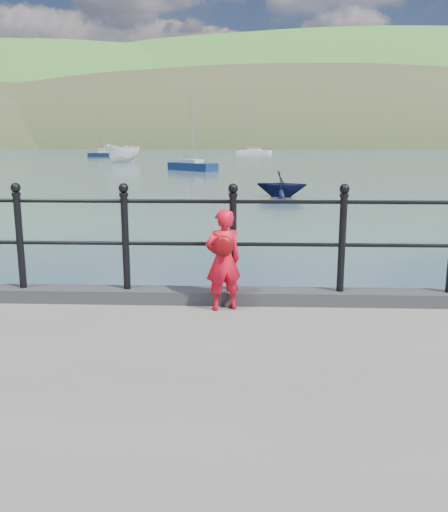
{
  "coord_description": "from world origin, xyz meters",
  "views": [
    {
      "loc": [
        0.74,
        -6.04,
        2.81
      ],
      "look_at": [
        0.5,
        -0.2,
        1.55
      ],
      "focal_mm": 38.0,
      "sensor_mm": 36.0,
      "label": 1
    }
  ],
  "objects_px": {
    "sailboat_port": "(192,167)",
    "sailboat_deep": "(254,152)",
    "railing": "(179,230)",
    "sailboat_left": "(105,155)",
    "launch_white": "(123,153)",
    "launch_navy": "(282,184)",
    "child": "(223,260)"
  },
  "relations": [
    {
      "from": "child",
      "to": "sailboat_port",
      "type": "xyz_separation_m",
      "value": [
        -4.71,
        44.26,
        -1.22
      ]
    },
    {
      "from": "railing",
      "to": "launch_white",
      "type": "xyz_separation_m",
      "value": [
        -14.41,
        60.93,
        -0.71
      ]
    },
    {
      "from": "launch_white",
      "to": "sailboat_deep",
      "type": "bearing_deg",
      "value": 95.53
    },
    {
      "from": "launch_navy",
      "to": "sailboat_left",
      "type": "bearing_deg",
      "value": 33.09
    },
    {
      "from": "child",
      "to": "sailboat_deep",
      "type": "distance_m",
      "value": 100.14
    },
    {
      "from": "railing",
      "to": "launch_navy",
      "type": "bearing_deg",
      "value": 83.29
    },
    {
      "from": "launch_navy",
      "to": "sailboat_deep",
      "type": "bearing_deg",
      "value": 11.05
    },
    {
      "from": "launch_navy",
      "to": "sailboat_port",
      "type": "relative_size",
      "value": 0.33
    },
    {
      "from": "launch_navy",
      "to": "sailboat_port",
      "type": "bearing_deg",
      "value": 27.08
    },
    {
      "from": "launch_white",
      "to": "sailboat_port",
      "type": "distance_m",
      "value": 19.78
    },
    {
      "from": "railing",
      "to": "sailboat_left",
      "type": "distance_m",
      "value": 82.72
    },
    {
      "from": "launch_white",
      "to": "launch_navy",
      "type": "height_order",
      "value": "launch_white"
    },
    {
      "from": "sailboat_deep",
      "to": "sailboat_left",
      "type": "relative_size",
      "value": 1.31
    },
    {
      "from": "sailboat_left",
      "to": "sailboat_port",
      "type": "relative_size",
      "value": 0.98
    },
    {
      "from": "railing",
      "to": "sailboat_deep",
      "type": "height_order",
      "value": "sailboat_deep"
    },
    {
      "from": "sailboat_left",
      "to": "sailboat_deep",
      "type": "bearing_deg",
      "value": 41.76
    },
    {
      "from": "sailboat_left",
      "to": "sailboat_port",
      "type": "xyz_separation_m",
      "value": [
        17.41,
        -35.83,
        0.0
      ]
    },
    {
      "from": "railing",
      "to": "sailboat_deep",
      "type": "relative_size",
      "value": 1.88
    },
    {
      "from": "child",
      "to": "sailboat_deep",
      "type": "height_order",
      "value": "sailboat_deep"
    },
    {
      "from": "launch_navy",
      "to": "railing",
      "type": "bearing_deg",
      "value": -175.94
    },
    {
      "from": "sailboat_left",
      "to": "child",
      "type": "bearing_deg",
      "value": -72.97
    },
    {
      "from": "child",
      "to": "launch_white",
      "type": "xyz_separation_m",
      "value": [
        -14.92,
        61.19,
        -0.44
      ]
    },
    {
      "from": "railing",
      "to": "launch_navy",
      "type": "relative_size",
      "value": 7.4
    },
    {
      "from": "launch_navy",
      "to": "sailboat_deep",
      "type": "xyz_separation_m",
      "value": [
        -0.38,
        78.73,
        -0.3
      ]
    },
    {
      "from": "launch_white",
      "to": "launch_navy",
      "type": "xyz_separation_m",
      "value": [
        16.9,
        -39.8,
        -0.47
      ]
    },
    {
      "from": "launch_navy",
      "to": "sailboat_deep",
      "type": "height_order",
      "value": "sailboat_deep"
    },
    {
      "from": "sailboat_port",
      "to": "sailboat_deep",
      "type": "bearing_deg",
      "value": 124.19
    },
    {
      "from": "launch_white",
      "to": "sailboat_deep",
      "type": "xyz_separation_m",
      "value": [
        16.52,
        38.93,
        -0.77
      ]
    },
    {
      "from": "railing",
      "to": "sailboat_left",
      "type": "xyz_separation_m",
      "value": [
        -21.62,
        79.83,
        -1.48
      ]
    },
    {
      "from": "railing",
      "to": "launch_white",
      "type": "distance_m",
      "value": 62.62
    },
    {
      "from": "sailboat_deep",
      "to": "sailboat_left",
      "type": "distance_m",
      "value": 31.05
    },
    {
      "from": "railing",
      "to": "sailboat_port",
      "type": "distance_m",
      "value": 44.23
    }
  ]
}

